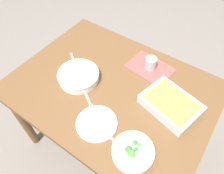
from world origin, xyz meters
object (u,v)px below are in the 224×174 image
spoon_by_broccoli (115,141)px  side_plate (97,123)px  drink_cup (151,64)px  fork_on_table (89,101)px  broccoli_bowl (133,152)px  stew_bowl (78,76)px  baking_dish (171,104)px  spoon_by_stew (75,64)px

spoon_by_broccoli → side_plate: bearing=169.2°
drink_cup → side_plate: (-0.03, -0.52, -0.03)m
drink_cup → fork_on_table: bearing=-110.4°
broccoli_bowl → drink_cup: drink_cup is taller
stew_bowl → spoon_by_broccoli: bearing=-27.0°
baking_dish → drink_cup: (-0.24, 0.20, 0.00)m
stew_bowl → baking_dish: (0.55, 0.13, 0.00)m
broccoli_bowl → baking_dish: size_ratio=0.60×
stew_bowl → broccoli_bowl: size_ratio=1.24×
broccoli_bowl → spoon_by_stew: 0.70m
broccoli_bowl → side_plate: (-0.24, 0.03, -0.02)m
side_plate → spoon_by_broccoli: (0.13, -0.03, -0.00)m
drink_cup → spoon_by_stew: size_ratio=0.56×
broccoli_bowl → spoon_by_stew: broccoli_bowl is taller
stew_bowl → side_plate: size_ratio=1.16×
side_plate → spoon_by_stew: (-0.39, 0.27, -0.00)m
drink_cup → spoon_by_stew: bearing=-148.7°
side_plate → spoon_by_stew: size_ratio=1.45×
broccoli_bowl → spoon_by_broccoli: broccoli_bowl is taller
side_plate → broccoli_bowl: bearing=-7.5°
baking_dish → side_plate: bearing=-130.5°
stew_bowl → fork_on_table: size_ratio=1.60×
stew_bowl → side_plate: bearing=-33.5°
broccoli_bowl → drink_cup: bearing=110.4°
stew_bowl → spoon_by_broccoli: size_ratio=1.45×
baking_dish → drink_cup: drink_cup is taller
spoon_by_broccoli → baking_dish: bearing=68.2°
spoon_by_stew → side_plate: bearing=-34.4°
fork_on_table → broccoli_bowl: bearing=-18.3°
baking_dish → fork_on_table: (-0.40, -0.23, -0.03)m
spoon_by_stew → spoon_by_broccoli: size_ratio=0.86×
drink_cup → spoon_by_broccoli: size_ratio=0.48×
stew_bowl → broccoli_bowl: 0.57m
broccoli_bowl → fork_on_table: 0.39m
spoon_by_broccoli → drink_cup: bearing=100.3°
stew_bowl → baking_dish: baking_dish is taller
broccoli_bowl → fork_on_table: size_ratio=1.29×
baking_dish → spoon_by_stew: 0.66m
fork_on_table → drink_cup: bearing=69.6°
drink_cup → spoon_by_stew: drink_cup is taller
drink_cup → side_plate: drink_cup is taller
broccoli_bowl → spoon_by_broccoli: bearing=176.8°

